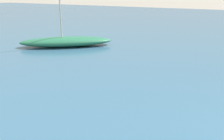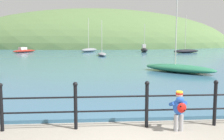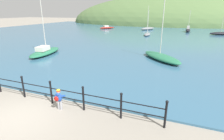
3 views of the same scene
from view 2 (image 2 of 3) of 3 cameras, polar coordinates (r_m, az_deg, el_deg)
water at (r=37.03m, az=-3.23°, el=3.42°), size 80.00×60.00×0.10m
far_hillside at (r=70.57m, az=-3.86°, el=5.01°), size 72.96×40.13×19.95m
iron_railing at (r=6.80m, az=7.59°, el=-7.10°), size 10.98×0.12×1.21m
child_in_coat at (r=6.67m, az=14.43°, el=-7.87°), size 0.38×0.53×1.00m
boat_far_left at (r=41.39m, az=15.84°, el=4.01°), size 4.84×3.03×5.65m
boat_mid_harbor at (r=42.70m, az=7.01°, el=4.47°), size 1.08×3.49×4.47m
boat_twin_mast at (r=17.52m, az=14.29°, el=0.43°), size 4.49×4.73×5.98m
boat_green_fishing at (r=43.82m, az=-18.58°, el=4.01°), size 3.50×4.29×0.80m
boat_blue_hull at (r=43.27m, az=-4.98°, el=4.39°), size 3.43×4.64×5.50m
boat_red_dinghy at (r=33.24m, az=-2.19°, el=3.51°), size 1.23×3.71×4.43m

